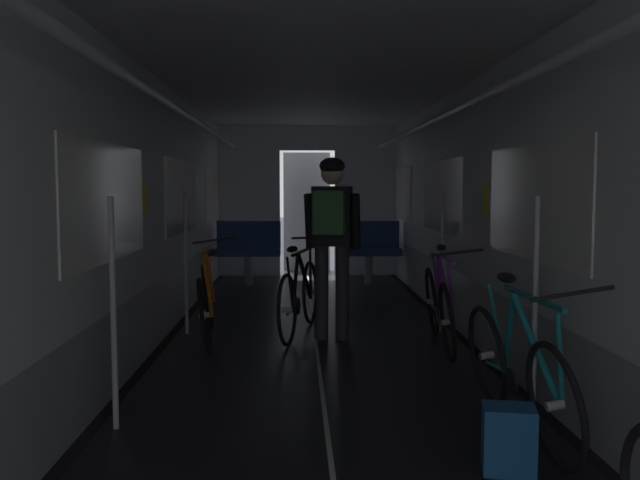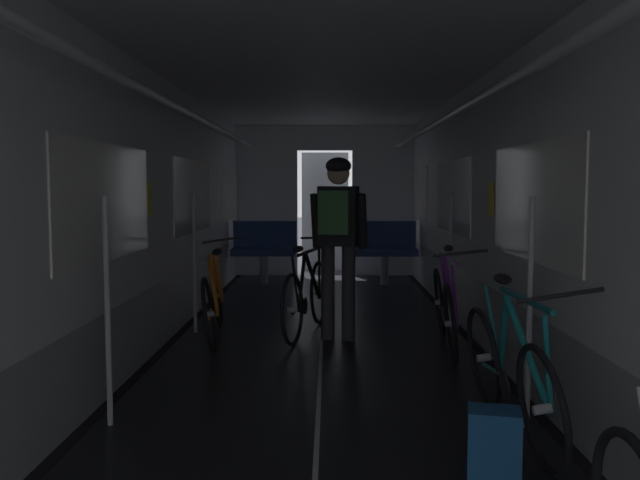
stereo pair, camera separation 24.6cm
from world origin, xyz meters
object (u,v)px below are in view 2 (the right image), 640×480
person_cyclist_aisle (338,228)px  backpack_on_floor (494,442)px  bench_seat_far_left (264,246)px  bicycle_black_in_aisle (307,295)px  bicycle_teal (510,371)px  bench_seat_far_right (384,246)px  bicycle_purple (445,306)px  bicycle_orange (214,299)px

person_cyclist_aisle → backpack_on_floor: bearing=-75.8°
person_cyclist_aisle → backpack_on_floor: person_cyclist_aisle is taller
bench_seat_far_left → bicycle_black_in_aisle: 3.52m
bicycle_teal → person_cyclist_aisle: person_cyclist_aisle is taller
bench_seat_far_right → bicycle_teal: bearing=-87.9°
bicycle_teal → bicycle_black_in_aisle: 2.97m
bicycle_purple → person_cyclist_aisle: size_ratio=0.98×
bench_seat_far_right → bicycle_black_in_aisle: (-1.05, -3.43, -0.18)m
bicycle_orange → backpack_on_floor: bicycle_orange is taller
bicycle_orange → bicycle_purple: (2.15, -0.36, 0.00)m
bench_seat_far_left → backpack_on_floor: (1.80, -6.66, -0.40)m
bicycle_orange → bicycle_black_in_aisle: 0.91m
bench_seat_far_left → bicycle_orange: (-0.13, -3.65, -0.19)m
bicycle_purple → bicycle_teal: 2.10m
bench_seat_far_left → bicycle_teal: bicycle_teal is taller
bicycle_purple → bench_seat_far_left: bearing=116.7°
bench_seat_far_left → bicycle_orange: bearing=-92.1°
person_cyclist_aisle → bicycle_black_in_aisle: (-0.30, 0.26, -0.69)m
bench_seat_far_right → bicycle_orange: same height
bicycle_orange → bicycle_purple: bearing=-9.5°
bicycle_orange → bicycle_purple: size_ratio=1.00×
bench_seat_far_left → bench_seat_far_right: 1.80m
bicycle_orange → person_cyclist_aisle: size_ratio=0.98×
bicycle_purple → person_cyclist_aisle: (-0.96, 0.31, 0.69)m
person_cyclist_aisle → bicycle_purple: bearing=-18.0°
bench_seat_far_left → bicycle_teal: (2.03, -6.11, -0.19)m
bicycle_orange → bicycle_teal: bearing=-48.8°
bicycle_purple → backpack_on_floor: (-0.22, -2.65, -0.21)m
person_cyclist_aisle → bench_seat_far_right: bearing=78.6°
bicycle_purple → backpack_on_floor: bearing=-94.7°
bicycle_purple → bicycle_black_in_aisle: bearing=155.6°
bench_seat_far_right → bicycle_purple: (0.22, -4.01, -0.19)m
backpack_on_floor → bench_seat_far_right: bearing=90.0°
bicycle_teal → bicycle_purple: bearing=90.2°
bench_seat_far_left → bicycle_purple: bearing=-63.3°
bicycle_purple → bicycle_black_in_aisle: size_ratio=1.02×
bicycle_purple → bicycle_teal: size_ratio=1.00×
bicycle_teal → bicycle_black_in_aisle: bicycle_teal is taller
bench_seat_far_left → bicycle_teal: bearing=-71.7°
bench_seat_far_left → bicycle_orange: size_ratio=0.58×
bench_seat_far_left → bicycle_black_in_aisle: size_ratio=0.59×
bench_seat_far_left → person_cyclist_aisle: (1.05, -3.69, 0.50)m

